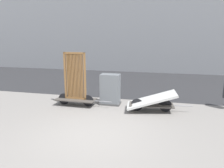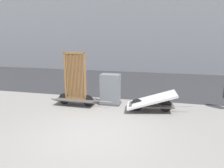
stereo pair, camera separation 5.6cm
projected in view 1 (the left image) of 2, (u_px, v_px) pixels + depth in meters
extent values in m
plane|color=gray|center=(92.00, 135.00, 6.34)|extent=(60.00, 60.00, 0.00)
cube|color=#2D2D30|center=(131.00, 82.00, 13.63)|extent=(56.00, 7.69, 0.01)
cube|color=gray|center=(143.00, 12.00, 18.15)|extent=(48.00, 4.00, 9.48)
cube|color=#4C4742|center=(76.00, 99.00, 9.01)|extent=(1.67, 0.69, 0.04)
cylinder|color=black|center=(88.00, 101.00, 8.89)|extent=(0.47, 0.04, 0.47)
cylinder|color=black|center=(64.00, 99.00, 9.15)|extent=(0.47, 0.04, 0.47)
cylinder|color=gray|center=(103.00, 101.00, 8.73)|extent=(0.70, 0.04, 0.03)
cube|color=olive|center=(76.00, 98.00, 9.00)|extent=(0.93, 0.09, 0.07)
cube|color=olive|center=(74.00, 53.00, 8.60)|extent=(0.93, 0.09, 0.07)
cube|color=olive|center=(65.00, 76.00, 8.91)|extent=(0.07, 0.07, 1.92)
cube|color=olive|center=(85.00, 77.00, 8.70)|extent=(0.07, 0.07, 1.92)
cube|color=olive|center=(67.00, 76.00, 8.88)|extent=(0.04, 0.05, 1.85)
cube|color=olive|center=(69.00, 76.00, 8.87)|extent=(0.04, 0.05, 1.85)
cube|color=olive|center=(70.00, 76.00, 8.85)|extent=(0.04, 0.05, 1.85)
cube|color=olive|center=(71.00, 76.00, 8.84)|extent=(0.04, 0.05, 1.85)
cube|color=olive|center=(73.00, 76.00, 8.82)|extent=(0.04, 0.05, 1.85)
cube|color=olive|center=(74.00, 76.00, 8.81)|extent=(0.04, 0.05, 1.85)
cube|color=olive|center=(76.00, 76.00, 8.79)|extent=(0.04, 0.05, 1.85)
cube|color=olive|center=(77.00, 76.00, 8.78)|extent=(0.04, 0.05, 1.85)
cube|color=olive|center=(78.00, 76.00, 8.76)|extent=(0.04, 0.05, 1.85)
cube|color=olive|center=(80.00, 76.00, 8.75)|extent=(0.04, 0.05, 1.85)
cube|color=olive|center=(81.00, 76.00, 8.74)|extent=(0.04, 0.05, 1.85)
cube|color=olive|center=(83.00, 76.00, 8.72)|extent=(0.04, 0.05, 1.85)
cube|color=#4C4742|center=(151.00, 105.00, 8.31)|extent=(1.72, 0.85, 0.04)
cylinder|color=black|center=(166.00, 106.00, 8.25)|extent=(0.47, 0.09, 0.47)
cylinder|color=black|center=(137.00, 105.00, 8.38)|extent=(0.47, 0.09, 0.47)
cylinder|color=gray|center=(183.00, 106.00, 8.18)|extent=(0.70, 0.11, 0.03)
cube|color=silver|center=(151.00, 100.00, 8.27)|extent=(1.93, 1.16, 0.64)
cube|color=#4C4C4C|center=(110.00, 103.00, 9.22)|extent=(0.85, 0.54, 0.08)
cube|color=slate|center=(110.00, 89.00, 9.09)|extent=(0.79, 0.48, 1.28)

